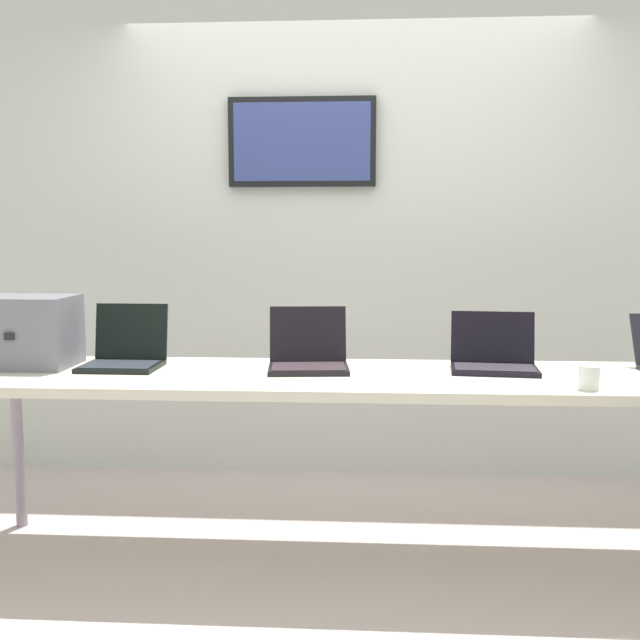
# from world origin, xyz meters

# --- Properties ---
(ground) EXTENTS (8.00, 8.00, 0.04)m
(ground) POSITION_xyz_m (0.00, 0.00, -0.02)
(ground) COLOR beige
(back_wall) EXTENTS (8.00, 0.11, 2.75)m
(back_wall) POSITION_xyz_m (-0.01, 1.13, 1.39)
(back_wall) COLOR silver
(back_wall) RESTS_ON ground
(workbench) EXTENTS (3.29, 0.70, 0.79)m
(workbench) POSITION_xyz_m (0.00, 0.00, 0.74)
(workbench) COLOR beige
(workbench) RESTS_ON ground
(equipment_box) EXTENTS (0.40, 0.31, 0.30)m
(equipment_box) POSITION_xyz_m (-1.39, 0.09, 0.94)
(equipment_box) COLOR slate
(equipment_box) RESTS_ON workbench
(laptop_station_0) EXTENTS (0.33, 0.30, 0.26)m
(laptop_station_0) POSITION_xyz_m (-0.97, 0.10, 0.85)
(laptop_station_0) COLOR black
(laptop_station_0) RESTS_ON workbench
(laptop_station_1) EXTENTS (0.36, 0.34, 0.25)m
(laptop_station_1) POSITION_xyz_m (-0.18, 0.10, 0.85)
(laptop_station_1) COLOR black
(laptop_station_1) RESTS_ON workbench
(laptop_station_2) EXTENTS (0.38, 0.31, 0.24)m
(laptop_station_2) POSITION_xyz_m (0.60, 0.12, 0.85)
(laptop_station_2) COLOR black
(laptop_station_2) RESTS_ON workbench
(coffee_mug) EXTENTS (0.07, 0.07, 0.09)m
(coffee_mug) POSITION_xyz_m (0.88, -0.25, 0.84)
(coffee_mug) COLOR white
(coffee_mug) RESTS_ON workbench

